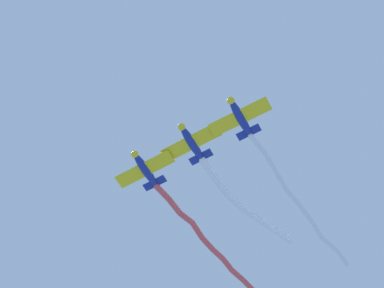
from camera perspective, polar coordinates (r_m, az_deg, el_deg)
airplane_lead at (r=83.20m, az=-4.14°, el=-2.20°), size 6.49×7.39×2.01m
smoke_trail_lead at (r=91.53m, az=1.33°, el=-8.54°), size 21.18×14.16×4.56m
airplane_left_wing at (r=81.55m, az=-0.05°, el=0.14°), size 6.49×7.40×2.01m
smoke_trail_left_wing at (r=87.68m, az=4.61°, el=-5.33°), size 17.69×9.15×3.33m
airplane_right_wing at (r=79.94m, az=4.21°, el=2.39°), size 6.52×7.33×2.01m
smoke_trail_right_wing at (r=87.79m, az=9.44°, el=-5.25°), size 21.96×14.40×2.23m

